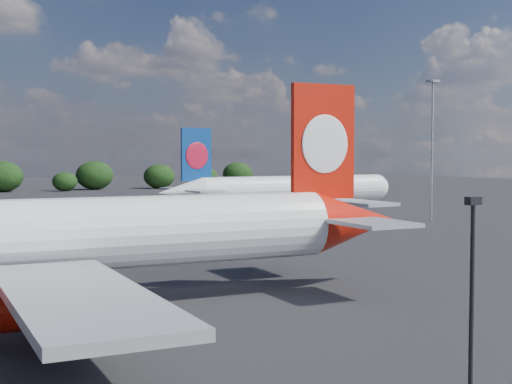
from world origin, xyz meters
TOP-DOWN VIEW (x-y plane):
  - qantas_airliner at (4.85, 15.84)m, footprint 50.39×47.93m
  - china_southern_airliner at (56.41, 70.60)m, footprint 45.83×43.48m
  - apron_lamp_post at (8.56, -15.59)m, footprint 0.55×0.30m
  - floodlight_mast_near at (72.30, 52.12)m, footprint 1.60×1.60m

SIDE VIEW (x-z plane):
  - china_southern_airliner at x=56.41m, z-range -2.93..12.08m
  - qantas_airliner at x=4.85m, z-range -3.21..13.22m
  - apron_lamp_post at x=8.56m, z-range 0.63..9.91m
  - floodlight_mast_near at x=72.30m, z-range 3.29..26.00m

